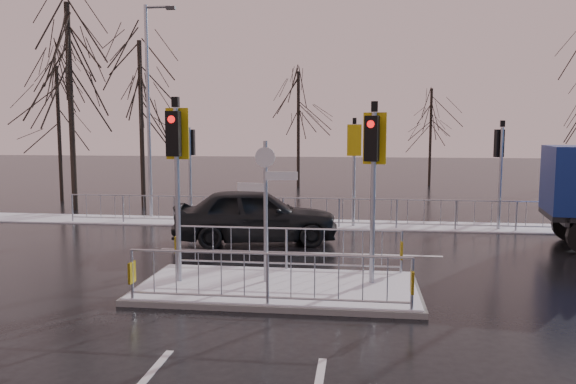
# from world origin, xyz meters

# --- Properties ---
(ground) EXTENTS (120.00, 120.00, 0.00)m
(ground) POSITION_xyz_m (0.00, 0.00, 0.00)
(ground) COLOR black
(ground) RESTS_ON ground
(snow_verge) EXTENTS (30.00, 2.00, 0.04)m
(snow_verge) POSITION_xyz_m (0.00, 8.60, 0.02)
(snow_verge) COLOR white
(snow_verge) RESTS_ON ground
(lane_markings) EXTENTS (8.00, 11.38, 0.01)m
(lane_markings) POSITION_xyz_m (0.00, -0.33, 0.00)
(lane_markings) COLOR silver
(lane_markings) RESTS_ON ground
(traffic_island) EXTENTS (6.00, 3.04, 4.15)m
(traffic_island) POSITION_xyz_m (-0.01, 0.01, 0.39)
(traffic_island) COLOR #61615D
(traffic_island) RESTS_ON ground
(far_kerb_fixtures) EXTENTS (18.00, 0.65, 3.83)m
(far_kerb_fixtures) POSITION_xyz_m (0.29, 8.09, 1.02)
(far_kerb_fixtures) COLOR #9CA1AA
(far_kerb_fixtures) RESTS_ON ground
(car_far_lane) EXTENTS (5.32, 3.06, 1.70)m
(car_far_lane) POSITION_xyz_m (-1.44, 5.07, 0.85)
(car_far_lane) COLOR black
(car_far_lane) RESTS_ON ground
(tree_near_a) EXTENTS (4.75, 4.75, 8.97)m
(tree_near_a) POSITION_xyz_m (-10.50, 11.00, 6.11)
(tree_near_a) COLOR black
(tree_near_a) RESTS_ON ground
(tree_near_b) EXTENTS (4.00, 4.00, 7.55)m
(tree_near_b) POSITION_xyz_m (-8.00, 12.50, 5.15)
(tree_near_b) COLOR black
(tree_near_b) RESTS_ON ground
(tree_near_c) EXTENTS (3.50, 3.50, 6.61)m
(tree_near_c) POSITION_xyz_m (-12.50, 13.50, 4.50)
(tree_near_c) COLOR black
(tree_near_c) RESTS_ON ground
(tree_far_a) EXTENTS (3.75, 3.75, 7.08)m
(tree_far_a) POSITION_xyz_m (-2.00, 22.00, 4.82)
(tree_far_a) COLOR black
(tree_far_a) RESTS_ON ground
(tree_far_b) EXTENTS (3.25, 3.25, 6.14)m
(tree_far_b) POSITION_xyz_m (6.00, 24.00, 4.18)
(tree_far_b) COLOR black
(tree_far_b) RESTS_ON ground
(street_lamp_left) EXTENTS (1.25, 0.18, 8.20)m
(street_lamp_left) POSITION_xyz_m (-6.43, 9.50, 4.49)
(street_lamp_left) COLOR #9CA1AA
(street_lamp_left) RESTS_ON ground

